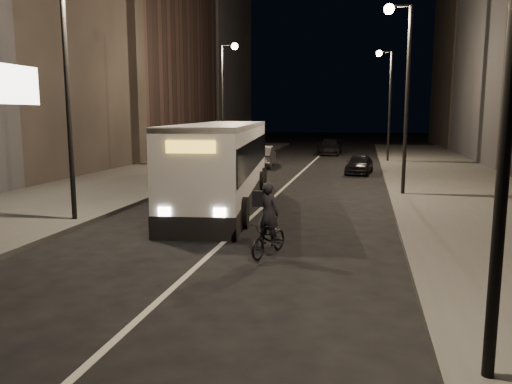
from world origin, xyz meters
The scene contains 13 objects.
ground centered at (0.00, 0.00, 0.00)m, with size 180.00×180.00×0.00m, color black.
sidewalk_right centered at (8.50, 14.00, 0.08)m, with size 7.00×70.00×0.16m, color #3B3B38.
sidewalk_left centered at (-8.50, 14.00, 0.08)m, with size 7.00×70.00×0.16m, color #3B3B38.
building_row_left centered at (-16.00, 28.50, 11.00)m, with size 8.00×61.00×22.00m, color black.
streetlight_right_mid centered at (5.33, 12.00, 5.36)m, with size 1.20×0.44×8.12m.
streetlight_right_far centered at (5.33, 28.00, 5.36)m, with size 1.20×0.44×8.12m.
streetlight_left_near centered at (-5.33, 4.00, 5.36)m, with size 1.20×0.44×8.12m.
streetlight_left_far centered at (-5.33, 22.00, 5.36)m, with size 1.20×0.44×8.12m.
city_bus centered at (-1.71, 8.62, 1.79)m, with size 4.10×12.37×3.28m.
cyclist_on_bicycle centered at (1.53, 1.56, 0.65)m, with size 1.08×1.80×1.96m.
car_near centered at (3.60, 20.48, 0.61)m, with size 1.43×3.56×1.21m, color black.
car_mid centered at (-3.09, 23.10, 0.75)m, with size 1.59×4.57×1.51m, color #313133.
car_far centered at (0.80, 35.12, 0.70)m, with size 1.95×4.80×1.39m, color black.
Camera 1 is at (3.88, -10.78, 3.65)m, focal length 35.00 mm.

